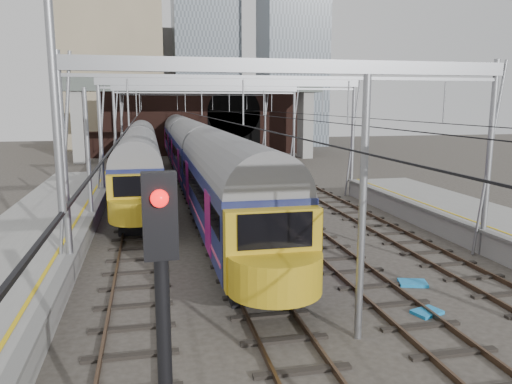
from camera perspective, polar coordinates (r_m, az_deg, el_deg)
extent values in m
plane|color=#38332D|center=(12.80, 15.32, -19.68)|extent=(160.00, 160.00, 0.00)
cube|color=slate|center=(13.63, -23.59, -13.36)|extent=(0.35, 55.00, 0.12)
cube|color=gold|center=(13.72, -25.71, -13.08)|extent=(0.12, 55.00, 0.01)
cube|color=#4C3828|center=(25.58, -14.87, -4.24)|extent=(0.08, 80.00, 0.16)
cube|color=#4C3828|center=(25.54, -11.64, -4.13)|extent=(0.08, 80.00, 0.16)
cube|color=black|center=(25.57, -13.25, -4.35)|extent=(2.40, 80.00, 0.14)
cube|color=#4C3828|center=(25.68, -5.91, -3.90)|extent=(0.08, 80.00, 0.16)
cube|color=#4C3828|center=(25.87, -2.73, -3.75)|extent=(0.08, 80.00, 0.16)
cube|color=black|center=(25.78, -4.31, -3.99)|extent=(2.40, 80.00, 0.14)
cube|color=#4C3828|center=(26.39, 2.77, -3.47)|extent=(0.08, 80.00, 0.16)
cube|color=#4C3828|center=(26.79, 5.75, -3.30)|extent=(0.08, 80.00, 0.16)
cube|color=black|center=(26.60, 4.27, -3.54)|extent=(2.40, 80.00, 0.14)
cube|color=#4C3828|center=(27.67, 10.81, -3.00)|extent=(0.08, 80.00, 0.16)
cube|color=#4C3828|center=(28.26, 13.51, -2.83)|extent=(0.08, 80.00, 0.16)
cube|color=black|center=(27.97, 12.17, -3.06)|extent=(2.40, 80.00, 0.14)
cylinder|color=gray|center=(18.15, -21.06, 2.20)|extent=(0.24, 0.24, 8.00)
cylinder|color=gray|center=(22.48, 25.08, 3.33)|extent=(0.24, 0.24, 8.00)
cube|color=gray|center=(18.62, 4.76, 14.13)|extent=(16.80, 0.28, 0.50)
cylinder|color=gray|center=(31.98, -17.31, 5.57)|extent=(0.24, 0.24, 8.00)
cylinder|color=gray|center=(34.63, 10.99, 6.16)|extent=(0.24, 0.24, 8.00)
cube|color=gray|center=(32.25, -2.65, 12.45)|extent=(16.80, 0.28, 0.50)
cylinder|color=gray|center=(45.92, -15.81, 6.89)|extent=(0.24, 0.24, 8.00)
cylinder|color=gray|center=(47.80, 4.37, 7.36)|extent=(0.24, 0.24, 8.00)
cube|color=gray|center=(46.11, -5.60, 11.71)|extent=(16.80, 0.28, 0.50)
cylinder|color=gray|center=(57.89, -15.10, 7.52)|extent=(0.24, 0.24, 8.00)
cylinder|color=gray|center=(59.39, 1.05, 7.92)|extent=(0.24, 0.24, 8.00)
cube|color=gray|center=(58.04, -7.00, 11.35)|extent=(16.80, 0.28, 0.50)
cube|color=black|center=(24.80, -13.77, 8.02)|extent=(0.03, 80.00, 0.03)
cube|color=black|center=(25.02, -4.48, 8.29)|extent=(0.03, 80.00, 0.03)
cube|color=black|center=(25.86, 4.43, 8.35)|extent=(0.03, 80.00, 0.03)
cube|color=black|center=(27.27, 12.60, 8.23)|extent=(0.03, 80.00, 0.03)
cube|color=black|center=(62.24, -5.43, 8.44)|extent=(26.00, 2.00, 9.00)
cube|color=black|center=(61.75, -2.50, 6.70)|extent=(6.50, 0.10, 5.20)
cylinder|color=black|center=(61.64, -2.52, 9.11)|extent=(6.50, 0.10, 6.50)
cube|color=black|center=(61.14, -16.55, 5.22)|extent=(6.00, 1.50, 3.00)
cube|color=gray|center=(56.27, -19.61, 7.32)|extent=(1.20, 2.50, 8.20)
cube|color=gray|center=(58.61, 5.64, 7.94)|extent=(1.20, 2.50, 8.20)
cube|color=#525C56|center=(56.07, -6.82, 12.01)|extent=(28.00, 3.00, 1.40)
cube|color=gray|center=(56.10, -6.84, 12.93)|extent=(28.00, 3.00, 0.30)
cube|color=tan|center=(76.06, -16.08, 13.30)|extent=(14.00, 12.00, 22.00)
cube|color=#4C5660|center=(82.88, -5.85, 16.81)|extent=(10.00, 10.00, 32.00)
cube|color=gray|center=(89.88, -10.24, 11.70)|extent=(18.00, 14.00, 18.00)
cube|color=black|center=(47.16, -7.99, 2.80)|extent=(2.25, 66.59, 0.70)
cube|color=#141648|center=(46.95, -8.05, 5.13)|extent=(2.86, 66.59, 2.55)
cylinder|color=slate|center=(46.86, -8.09, 6.69)|extent=(2.80, 66.09, 2.80)
cube|color=black|center=(46.92, -8.06, 5.63)|extent=(2.88, 65.39, 0.77)
cube|color=#D24170|center=(47.02, -8.03, 4.26)|extent=(2.88, 65.59, 0.12)
cube|color=#B79417|center=(14.24, 2.05, -6.66)|extent=(2.80, 0.60, 2.35)
cube|color=black|center=(13.92, 2.24, -4.45)|extent=(2.15, 0.08, 1.02)
cube|color=black|center=(38.48, -12.97, 0.99)|extent=(2.04, 30.09, 0.70)
cube|color=#141648|center=(38.24, -13.08, 3.67)|extent=(2.60, 30.09, 2.32)
cylinder|color=slate|center=(38.14, -13.15, 5.40)|extent=(2.55, 29.59, 2.55)
cube|color=black|center=(38.20, -13.10, 4.22)|extent=(2.62, 28.89, 0.70)
cube|color=#D24170|center=(38.32, -13.04, 2.70)|extent=(2.62, 29.09, 0.11)
cube|color=#B79417|center=(23.22, -13.53, -0.65)|extent=(2.55, 0.60, 2.12)
cube|color=black|center=(22.95, -13.59, 0.65)|extent=(1.95, 0.08, 0.93)
cube|color=black|center=(5.73, -10.92, -2.72)|extent=(0.40, 0.20, 1.01)
sphere|color=red|center=(5.56, -10.97, -0.74)|extent=(0.20, 0.20, 0.20)
cube|color=#1A7FC5|center=(16.36, 18.96, -12.86)|extent=(1.01, 0.85, 0.10)
cube|color=#1A7FC5|center=(18.64, 17.47, -9.89)|extent=(1.11, 0.92, 0.11)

